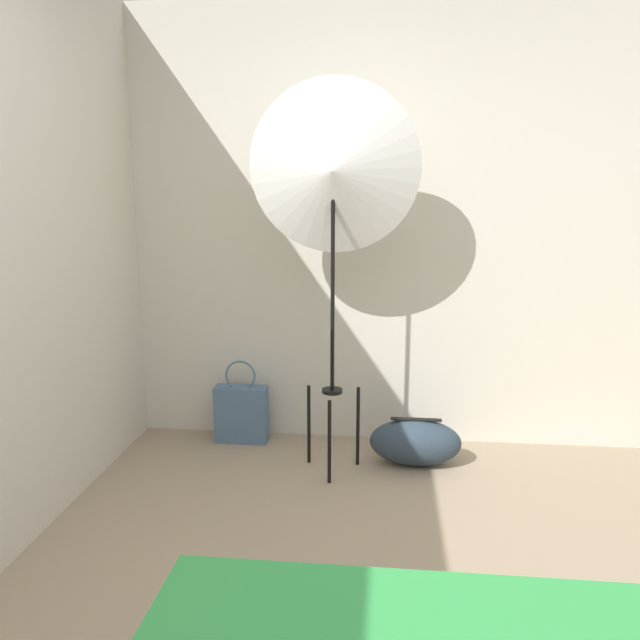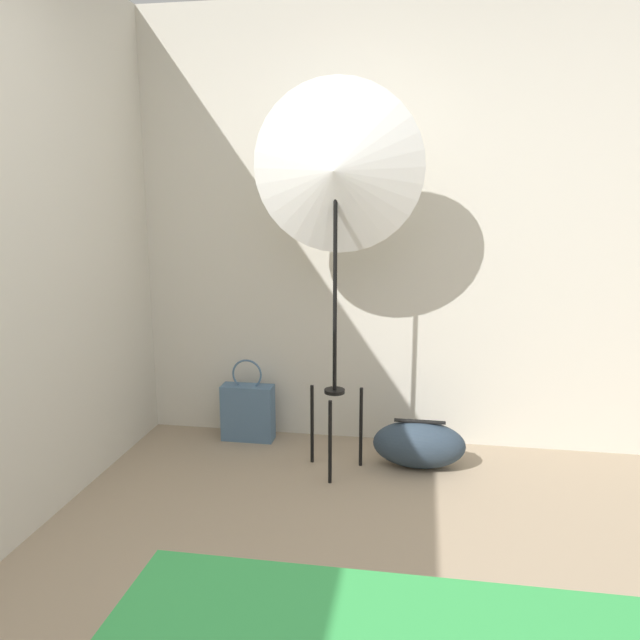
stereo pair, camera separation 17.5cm
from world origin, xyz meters
TOP-DOWN VIEW (x-y plane):
  - wall_back at (0.00, 2.27)m, footprint 8.00×0.05m
  - wall_side_left at (-1.57, 1.00)m, footprint 0.05×8.00m
  - photo_umbrella at (-0.29, 1.75)m, footprint 0.90×0.32m
  - tote_bag at (-0.88, 2.10)m, footprint 0.32×0.12m
  - duffel_bag at (0.18, 1.87)m, footprint 0.52×0.27m

SIDE VIEW (x-z plane):
  - duffel_bag at x=0.18m, z-range 0.00..0.27m
  - tote_bag at x=-0.88m, z-range -0.08..0.44m
  - wall_back at x=0.00m, z-range 0.00..2.60m
  - wall_side_left at x=-1.57m, z-range 0.00..2.60m
  - photo_umbrella at x=-0.29m, z-range 0.58..2.68m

